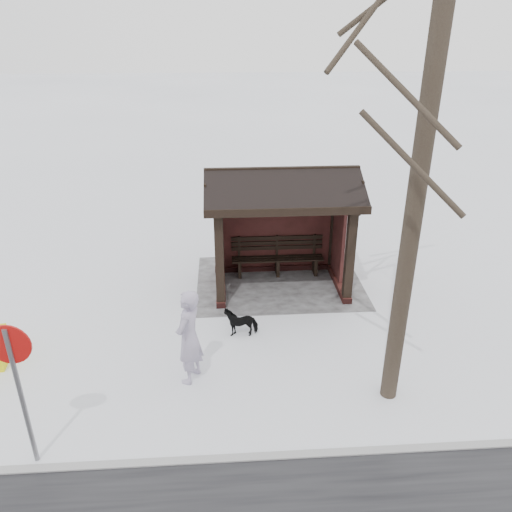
{
  "coord_description": "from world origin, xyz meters",
  "views": [
    {
      "loc": [
        1.37,
        11.12,
        6.09
      ],
      "look_at": [
        0.66,
        0.8,
        1.24
      ],
      "focal_mm": 35.0,
      "sensor_mm": 36.0,
      "label": 1
    }
  ],
  "objects_px": {
    "tree_near": "(442,17)",
    "bus_shelter": "(281,203)",
    "road_sign": "(14,367)",
    "pedestrian": "(189,337)",
    "dog": "(241,321)"
  },
  "relations": [
    {
      "from": "tree_near",
      "to": "bus_shelter",
      "type": "bearing_deg",
      "value": -71.01
    },
    {
      "from": "bus_shelter",
      "to": "road_sign",
      "type": "relative_size",
      "value": 1.48
    },
    {
      "from": "road_sign",
      "to": "pedestrian",
      "type": "bearing_deg",
      "value": -138.71
    },
    {
      "from": "bus_shelter",
      "to": "pedestrian",
      "type": "distance_m",
      "value": 4.39
    },
    {
      "from": "pedestrian",
      "to": "bus_shelter",
      "type": "bearing_deg",
      "value": 174.27
    },
    {
      "from": "tree_near",
      "to": "dog",
      "type": "height_order",
      "value": "tree_near"
    },
    {
      "from": "tree_near",
      "to": "pedestrian",
      "type": "bearing_deg",
      "value": -10.82
    },
    {
      "from": "tree_near",
      "to": "road_sign",
      "type": "relative_size",
      "value": 3.72
    },
    {
      "from": "bus_shelter",
      "to": "tree_near",
      "type": "bearing_deg",
      "value": 108.99
    },
    {
      "from": "road_sign",
      "to": "tree_near",
      "type": "bearing_deg",
      "value": -166.01
    },
    {
      "from": "dog",
      "to": "road_sign",
      "type": "bearing_deg",
      "value": -47.1
    },
    {
      "from": "road_sign",
      "to": "bus_shelter",
      "type": "bearing_deg",
      "value": -125.11
    },
    {
      "from": "dog",
      "to": "road_sign",
      "type": "xyz_separation_m",
      "value": [
        3.27,
        3.22,
        1.44
      ]
    },
    {
      "from": "bus_shelter",
      "to": "road_sign",
      "type": "xyz_separation_m",
      "value": [
        4.34,
        5.44,
        -0.42
      ]
    },
    {
      "from": "bus_shelter",
      "to": "pedestrian",
      "type": "relative_size",
      "value": 1.93
    }
  ]
}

